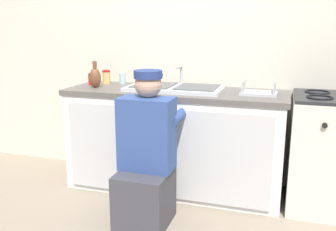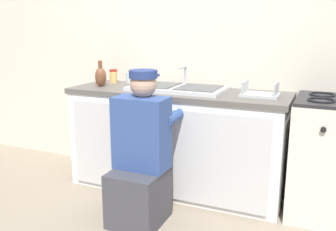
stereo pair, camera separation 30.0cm
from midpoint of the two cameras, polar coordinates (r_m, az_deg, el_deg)
The scene contains 12 objects.
ground_plane at distance 3.15m, azimuth -3.36°, elevation -12.94°, with size 12.00×12.00×0.00m, color gray.
back_wall at distance 3.44m, azimuth 0.28°, elevation 10.95°, with size 6.00×0.10×2.50m, color beige.
counter_cabinet at distance 3.25m, azimuth -1.63°, elevation -4.17°, with size 1.82×0.62×0.83m.
countertop at distance 3.15m, azimuth -1.63°, elevation 3.49°, with size 1.86×0.62×0.04m, color #5B5651.
sink_double_basin at distance 3.15m, azimuth -1.62°, elevation 4.23°, with size 0.80×0.44×0.19m.
stove_range at distance 3.09m, azimuth 21.40°, elevation -5.41°, with size 0.65×0.62×0.91m.
plumber_person at distance 2.70m, azimuth -6.56°, elevation -7.03°, with size 0.42×0.61×1.10m.
water_glass at distance 3.53m, azimuth -9.38°, elevation 5.58°, with size 0.06×0.06×0.10m.
spice_bottle_red at distance 3.52m, azimuth -14.14°, elevation 5.34°, with size 0.04×0.04×0.10m.
condiment_jar at distance 3.55m, azimuth -11.79°, elevation 5.75°, with size 0.07×0.07×0.13m.
vase_decorative at distance 3.36m, azimuth -13.58°, elevation 5.67°, with size 0.10×0.10×0.23m.
dish_rack_tray at distance 2.99m, azimuth 10.89°, elevation 3.60°, with size 0.28×0.22×0.11m.
Camera 1 is at (0.88, -2.68, 1.40)m, focal length 40.00 mm.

